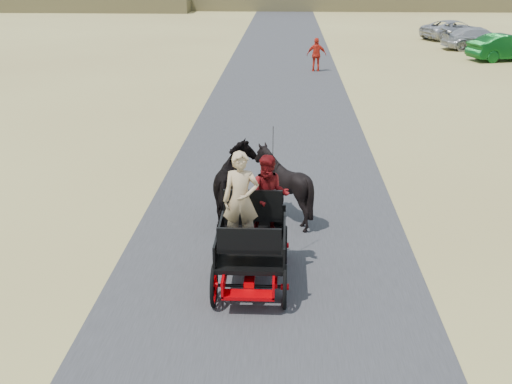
{
  "coord_description": "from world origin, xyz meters",
  "views": [
    {
      "loc": [
        0.33,
        -11.41,
        5.81
      ],
      "look_at": [
        -0.27,
        0.93,
        1.2
      ],
      "focal_mm": 45.0,
      "sensor_mm": 36.0,
      "label": 1
    }
  ],
  "objects_px": {
    "horse_right": "(283,185)",
    "pedestrian": "(317,55)",
    "car_b": "(508,47)",
    "car_d": "(454,30)",
    "car_c": "(480,39)",
    "horse_left": "(235,185)",
    "carriage": "(252,264)"
  },
  "relations": [
    {
      "from": "horse_right",
      "to": "pedestrian",
      "type": "bearing_deg",
      "value": -94.48
    },
    {
      "from": "horse_left",
      "to": "horse_right",
      "type": "bearing_deg",
      "value": -180.0
    },
    {
      "from": "horse_right",
      "to": "car_b",
      "type": "bearing_deg",
      "value": -117.63
    },
    {
      "from": "horse_right",
      "to": "car_b",
      "type": "distance_m",
      "value": 27.39
    },
    {
      "from": "horse_left",
      "to": "pedestrian",
      "type": "xyz_separation_m",
      "value": [
        2.67,
        20.09,
        0.02
      ]
    },
    {
      "from": "horse_left",
      "to": "horse_right",
      "type": "relative_size",
      "value": 1.18
    },
    {
      "from": "car_c",
      "to": "car_d",
      "type": "distance_m",
      "value": 5.23
    },
    {
      "from": "carriage",
      "to": "pedestrian",
      "type": "height_order",
      "value": "pedestrian"
    },
    {
      "from": "horse_right",
      "to": "carriage",
      "type": "bearing_deg",
      "value": 79.61
    },
    {
      "from": "horse_right",
      "to": "car_c",
      "type": "bearing_deg",
      "value": -113.27
    },
    {
      "from": "carriage",
      "to": "horse_left",
      "type": "height_order",
      "value": "horse_left"
    },
    {
      "from": "pedestrian",
      "to": "car_c",
      "type": "bearing_deg",
      "value": -140.81
    },
    {
      "from": "carriage",
      "to": "car_b",
      "type": "height_order",
      "value": "car_b"
    },
    {
      "from": "carriage",
      "to": "pedestrian",
      "type": "distance_m",
      "value": 23.2
    },
    {
      "from": "horse_right",
      "to": "pedestrian",
      "type": "relative_size",
      "value": 0.98
    },
    {
      "from": "carriage",
      "to": "car_d",
      "type": "height_order",
      "value": "car_d"
    },
    {
      "from": "car_c",
      "to": "horse_right",
      "type": "bearing_deg",
      "value": 153.02
    },
    {
      "from": "pedestrian",
      "to": "car_d",
      "type": "bearing_deg",
      "value": -126.39
    },
    {
      "from": "horse_left",
      "to": "car_c",
      "type": "height_order",
      "value": "horse_left"
    },
    {
      "from": "carriage",
      "to": "pedestrian",
      "type": "relative_size",
      "value": 1.39
    },
    {
      "from": "carriage",
      "to": "car_c",
      "type": "height_order",
      "value": "car_c"
    },
    {
      "from": "car_d",
      "to": "horse_left",
      "type": "bearing_deg",
      "value": 134.41
    },
    {
      "from": "car_b",
      "to": "horse_left",
      "type": "bearing_deg",
      "value": 134.02
    },
    {
      "from": "horse_right",
      "to": "pedestrian",
      "type": "xyz_separation_m",
      "value": [
        1.57,
        20.09,
        0.01
      ]
    },
    {
      "from": "horse_left",
      "to": "pedestrian",
      "type": "height_order",
      "value": "pedestrian"
    },
    {
      "from": "pedestrian",
      "to": "car_d",
      "type": "relative_size",
      "value": 0.35
    },
    {
      "from": "car_c",
      "to": "car_d",
      "type": "height_order",
      "value": "car_c"
    },
    {
      "from": "car_b",
      "to": "car_d",
      "type": "bearing_deg",
      "value": -11.99
    },
    {
      "from": "horse_right",
      "to": "car_d",
      "type": "distance_m",
      "value": 35.92
    },
    {
      "from": "carriage",
      "to": "horse_right",
      "type": "relative_size",
      "value": 1.41
    },
    {
      "from": "carriage",
      "to": "car_b",
      "type": "relative_size",
      "value": 0.53
    },
    {
      "from": "horse_right",
      "to": "pedestrian",
      "type": "distance_m",
      "value": 20.15
    }
  ]
}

